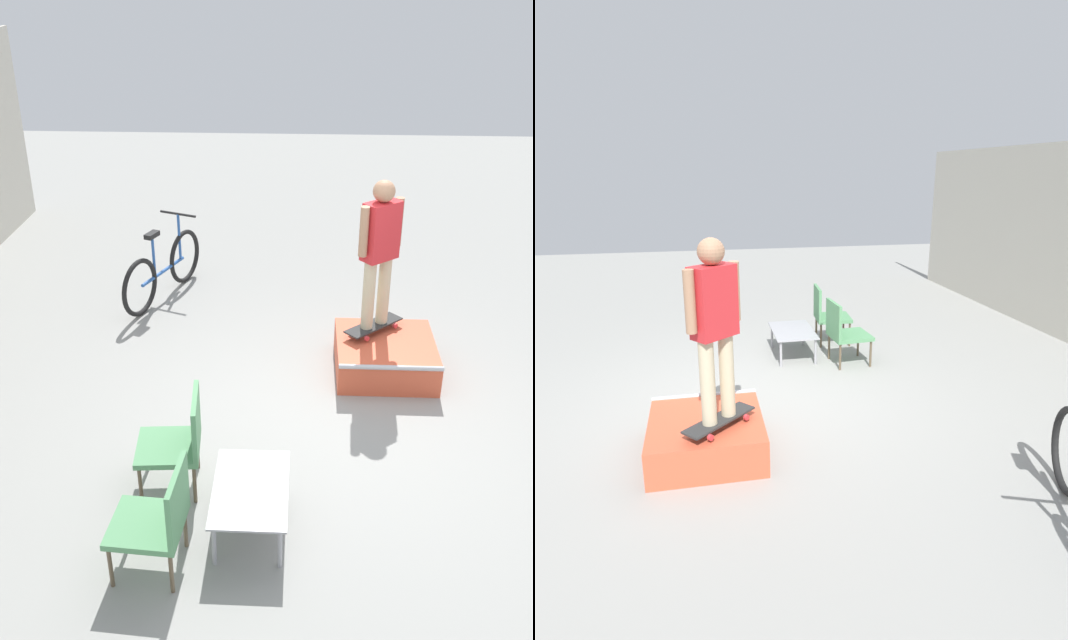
{
  "view_description": "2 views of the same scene",
  "coord_description": "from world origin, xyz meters",
  "views": [
    {
      "loc": [
        -5.65,
        0.36,
        4.06
      ],
      "look_at": [
        0.33,
        0.66,
        0.93
      ],
      "focal_mm": 40.0,
      "sensor_mm": 36.0,
      "label": 1
    },
    {
      "loc": [
        5.26,
        -0.56,
        2.54
      ],
      "look_at": [
        -0.11,
        0.55,
        0.92
      ],
      "focal_mm": 28.0,
      "sensor_mm": 36.0,
      "label": 2
    }
  ],
  "objects": [
    {
      "name": "bicycle",
      "position": [
        2.7,
        2.11,
        0.39
      ],
      "size": [
        1.72,
        0.77,
        1.02
      ],
      "rotation": [
        0.0,
        0.0,
        -0.37
      ],
      "color": "black",
      "rests_on": "ground_plane"
    },
    {
      "name": "skateboard_on_ramp",
      "position": [
        1.2,
        -0.46,
        0.43
      ],
      "size": [
        0.63,
        0.67,
        0.07
      ],
      "rotation": [
        0.0,
        0.0,
        -0.83
      ],
      "color": "#2D2D2D",
      "rests_on": "skate_ramp_box"
    },
    {
      "name": "skate_ramp_box",
      "position": [
        1.0,
        -0.58,
        0.18
      ],
      "size": [
        1.08,
        1.04,
        0.37
      ],
      "color": "#DB5638",
      "rests_on": "ground_plane"
    },
    {
      "name": "ground_plane",
      "position": [
        0.0,
        0.0,
        0.0
      ],
      "size": [
        24.0,
        24.0,
        0.0
      ],
      "primitive_type": "plane",
      "color": "gray"
    },
    {
      "name": "patio_chair_left",
      "position": [
        -1.87,
        1.31,
        0.48
      ],
      "size": [
        0.56,
        0.56,
        0.89
      ],
      "rotation": [
        0.0,
        0.0,
        3.07
      ],
      "color": "brown",
      "rests_on": "ground_plane"
    },
    {
      "name": "patio_chair_right",
      "position": [
        -0.96,
        1.31,
        0.48
      ],
      "size": [
        0.56,
        0.56,
        0.89
      ],
      "rotation": [
        0.0,
        0.0,
        3.23
      ],
      "color": "brown",
      "rests_on": "ground_plane"
    },
    {
      "name": "coffee_table",
      "position": [
        -1.41,
        0.69,
        0.34
      ],
      "size": [
        0.92,
        0.58,
        0.38
      ],
      "color": "#9E9EA3",
      "rests_on": "ground_plane"
    },
    {
      "name": "person_skater",
      "position": [
        1.2,
        -0.46,
        1.38
      ],
      "size": [
        0.39,
        0.46,
        1.6
      ],
      "rotation": [
        0.0,
        0.0,
        -0.89
      ],
      "color": "#C6B793",
      "rests_on": "skateboard_on_ramp"
    }
  ]
}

